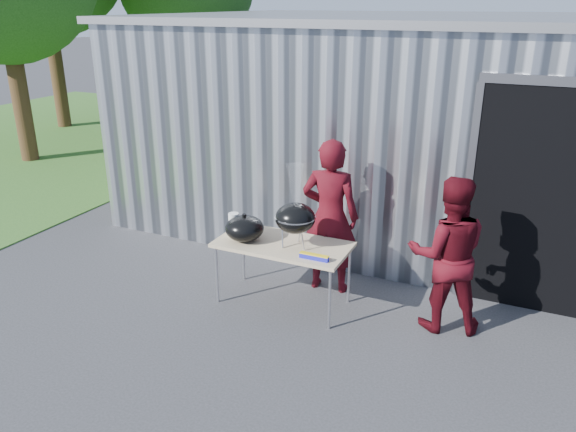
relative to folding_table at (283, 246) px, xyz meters
The scene contains 11 objects.
ground 0.99m from the folding_table, 111.53° to the right, with size 80.00×80.00×0.00m, color #2E2E31.
building 4.08m from the folding_table, 80.49° to the left, with size 8.20×6.20×3.10m.
grass_patch 10.71m from the folding_table, 149.95° to the left, with size 10.00×12.00×0.02m, color #2D591E.
folding_table is the anchor object (origin of this frame).
kettle_grill 0.49m from the folding_table, 10.71° to the right, with size 0.45×0.45×0.94m.
grill_lid 0.48m from the folding_table, 166.93° to the right, with size 0.44×0.44×0.32m.
paper_towels 0.63m from the folding_table, behind, with size 0.12×0.12×0.28m, color white.
white_tub 0.60m from the folding_table, 157.54° to the left, with size 0.20×0.15×0.10m, color white.
foil_box 0.55m from the folding_table, 27.52° to the right, with size 0.32×0.06×0.06m.
person_cook 0.70m from the folding_table, 58.04° to the left, with size 0.68×0.45×1.86m, color #450810.
person_bystander 1.78m from the folding_table, ahead, with size 0.82×0.64×1.69m, color #450810.
Camera 1 is at (2.71, -4.57, 3.29)m, focal length 35.00 mm.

